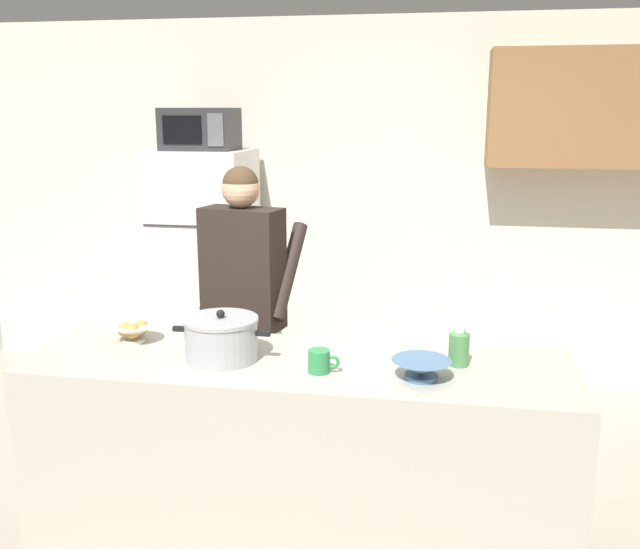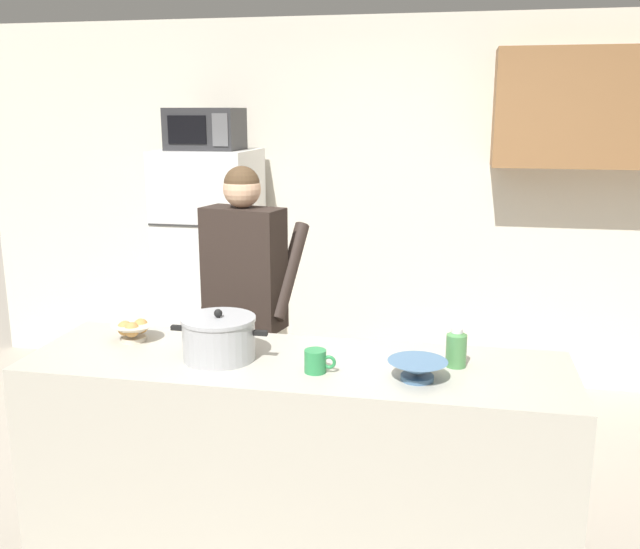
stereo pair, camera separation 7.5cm
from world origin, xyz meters
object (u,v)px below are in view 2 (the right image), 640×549
at_px(refrigerator, 212,270).
at_px(bottle_near_edge, 456,347).
at_px(microwave, 205,129).
at_px(bread_bowl, 133,330).
at_px(coffee_mug, 316,361).
at_px(person_near_pot, 245,284).
at_px(cooking_pot, 219,338).
at_px(empty_bowl, 417,369).

relative_size(refrigerator, bottle_near_edge, 10.13).
bearing_deg(microwave, bread_bowl, -81.73).
distance_m(refrigerator, microwave, 0.99).
bearing_deg(coffee_mug, person_near_pot, 123.40).
height_order(person_near_pot, cooking_pot, person_near_pot).
bearing_deg(coffee_mug, microwave, 120.82).
bearing_deg(empty_bowl, bread_bowl, 170.27).
xyz_separation_m(cooking_pot, coffee_mug, (0.44, -0.08, -0.05)).
height_order(bread_bowl, empty_bowl, bread_bowl).
height_order(cooking_pot, bottle_near_edge, cooking_pot).
relative_size(microwave, cooking_pot, 1.12).
bearing_deg(bread_bowl, microwave, 98.27).
relative_size(refrigerator, person_near_pot, 1.01).
height_order(refrigerator, cooking_pot, refrigerator).
bearing_deg(bottle_near_edge, cooking_pot, -174.06).
relative_size(empty_bowl, bottle_near_edge, 1.43).
bearing_deg(cooking_pot, bottle_near_edge, 5.94).
xyz_separation_m(microwave, coffee_mug, (1.16, -1.94, -0.87)).
bearing_deg(empty_bowl, refrigerator, 128.57).
bearing_deg(bread_bowl, bottle_near_edge, -1.66).
height_order(refrigerator, coffee_mug, refrigerator).
bearing_deg(cooking_pot, refrigerator, 110.84).
xyz_separation_m(person_near_pot, cooking_pot, (0.12, -0.77, -0.04)).
distance_m(cooking_pot, bottle_near_edge, 1.00).
distance_m(microwave, bread_bowl, 1.94).
bearing_deg(bread_bowl, person_near_pot, 61.00).
xyz_separation_m(person_near_pot, coffee_mug, (0.56, -0.85, -0.09)).
distance_m(cooking_pot, coffee_mug, 0.45).
height_order(cooking_pot, empty_bowl, cooking_pot).
bearing_deg(refrigerator, bread_bowl, -81.83).
xyz_separation_m(coffee_mug, bread_bowl, (-0.91, 0.22, 0.00)).
distance_m(microwave, bottle_near_edge, 2.60).
bearing_deg(microwave, bottle_near_edge, -45.73).
distance_m(coffee_mug, bottle_near_edge, 0.59).
bearing_deg(refrigerator, cooking_pot, -69.16).
distance_m(person_near_pot, coffee_mug, 1.02).
bearing_deg(bread_bowl, empty_bowl, -9.73).
height_order(microwave, person_near_pot, microwave).
distance_m(coffee_mug, empty_bowl, 0.41).
relative_size(refrigerator, coffee_mug, 12.96).
height_order(refrigerator, microwave, microwave).
xyz_separation_m(refrigerator, bottle_near_edge, (1.72, -1.78, 0.15)).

